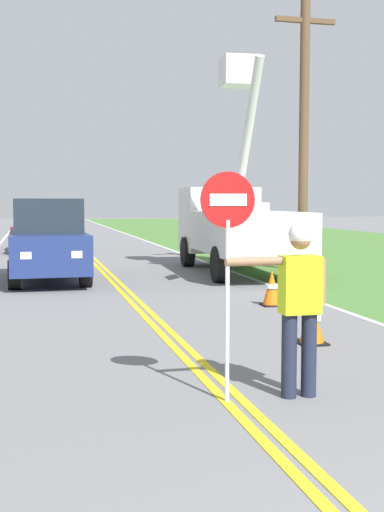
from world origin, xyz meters
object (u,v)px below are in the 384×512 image
object	(u,v)px
utility_bucket_truck	(234,222)
oncoming_suv_nearest	(47,240)
utility_pole_near	(304,131)
traffic_cone_mid	(272,289)
oncoming_sedan_second	(37,231)
stop_sign_paddle	(228,234)
traffic_cone_lead	(312,321)
flagger_worker	(299,298)

from	to	relation	value
utility_bucket_truck	oncoming_suv_nearest	distance (m)	5.46
utility_pole_near	traffic_cone_mid	distance (m)	7.70
oncoming_suv_nearest	oncoming_sedan_second	size ratio (longest dim) A/B	1.12
stop_sign_paddle	oncoming_suv_nearest	distance (m)	11.01
utility_pole_near	traffic_cone_lead	distance (m)	10.80
oncoming_suv_nearest	flagger_worker	bearing A→B (deg)	-77.86
utility_pole_near	utility_bucket_truck	bearing A→B (deg)	171.78
stop_sign_paddle	oncoming_suv_nearest	world-z (taller)	stop_sign_paddle
utility_pole_near	traffic_cone_mid	world-z (taller)	utility_pole_near
oncoming_sedan_second	utility_pole_near	world-z (taller)	utility_pole_near
stop_sign_paddle	utility_pole_near	xyz separation A→B (m)	(5.75, 11.77, 2.36)
oncoming_sedan_second	utility_pole_near	size ratio (longest dim) A/B	0.53
utility_pole_near	flagger_worker	bearing A→B (deg)	-112.93
stop_sign_paddle	traffic_cone_mid	size ratio (longest dim) A/B	3.33
oncoming_sedan_second	utility_bucket_truck	bearing A→B (deg)	-59.39
flagger_worker	traffic_cone_lead	world-z (taller)	flagger_worker
oncoming_suv_nearest	traffic_cone_mid	size ratio (longest dim) A/B	6.63
utility_bucket_truck	traffic_cone_lead	world-z (taller)	utility_bucket_truck
oncoming_suv_nearest	utility_pole_near	xyz separation A→B (m)	(7.32, 0.89, 3.01)
utility_bucket_truck	oncoming_sedan_second	xyz separation A→B (m)	(-5.53, 9.35, -0.60)
utility_bucket_truck	oncoming_suv_nearest	world-z (taller)	utility_bucket_truck
stop_sign_paddle	utility_bucket_truck	bearing A→B (deg)	72.76
oncoming_sedan_second	traffic_cone_mid	distance (m)	16.22
utility_pole_near	oncoming_suv_nearest	bearing A→B (deg)	-173.07
stop_sign_paddle	traffic_cone_lead	size ratio (longest dim) A/B	3.33
traffic_cone_mid	flagger_worker	bearing A→B (deg)	-107.64
traffic_cone_lead	traffic_cone_mid	size ratio (longest dim) A/B	1.00
flagger_worker	utility_bucket_truck	world-z (taller)	utility_bucket_truck
utility_pole_near	traffic_cone_lead	size ratio (longest dim) A/B	11.11
stop_sign_paddle	flagger_worker	bearing A→B (deg)	0.30
utility_bucket_truck	traffic_cone_lead	bearing A→B (deg)	-100.45
flagger_worker	traffic_cone_mid	world-z (taller)	flagger_worker
flagger_worker	utility_pole_near	size ratio (longest dim) A/B	0.23
utility_bucket_truck	oncoming_suv_nearest	xyz separation A→B (m)	(-5.31, -1.18, -0.37)
utility_pole_near	traffic_cone_mid	bearing A→B (deg)	-117.71
utility_bucket_truck	oncoming_sedan_second	distance (m)	10.88
oncoming_suv_nearest	traffic_cone_lead	size ratio (longest dim) A/B	6.63
utility_pole_near	traffic_cone_lead	bearing A→B (deg)	-111.95
oncoming_sedan_second	traffic_cone_lead	size ratio (longest dim) A/B	5.94
stop_sign_paddle	traffic_cone_lead	world-z (taller)	stop_sign_paddle
stop_sign_paddle	utility_bucket_truck	world-z (taller)	utility_bucket_truck
oncoming_sedan_second	oncoming_suv_nearest	bearing A→B (deg)	-88.81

